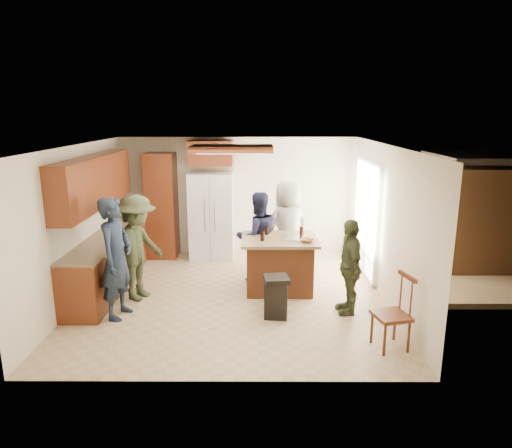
{
  "coord_description": "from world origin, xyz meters",
  "views": [
    {
      "loc": [
        0.41,
        -7.15,
        3.0
      ],
      "look_at": [
        0.38,
        0.4,
        1.15
      ],
      "focal_mm": 32.0,
      "sensor_mm": 36.0,
      "label": 1
    }
  ],
  "objects_px": {
    "person_side_right": "(350,267)",
    "kitchen_island": "(279,264)",
    "person_behind_left": "(258,237)",
    "person_behind_right": "(288,228)",
    "person_counter": "(137,248)",
    "person_front_left": "(116,258)",
    "refrigerator": "(212,216)",
    "spindle_chair": "(393,315)",
    "trash_bin": "(276,296)"
  },
  "relations": [
    {
      "from": "person_front_left",
      "to": "person_behind_left",
      "type": "bearing_deg",
      "value": -43.63
    },
    {
      "from": "person_counter",
      "to": "spindle_chair",
      "type": "height_order",
      "value": "person_counter"
    },
    {
      "from": "person_counter",
      "to": "trash_bin",
      "type": "relative_size",
      "value": 2.76
    },
    {
      "from": "person_front_left",
      "to": "person_counter",
      "type": "distance_m",
      "value": 0.69
    },
    {
      "from": "refrigerator",
      "to": "spindle_chair",
      "type": "height_order",
      "value": "refrigerator"
    },
    {
      "from": "kitchen_island",
      "to": "trash_bin",
      "type": "bearing_deg",
      "value": -95.0
    },
    {
      "from": "person_behind_left",
      "to": "kitchen_island",
      "type": "xyz_separation_m",
      "value": [
        0.37,
        -0.44,
        -0.35
      ]
    },
    {
      "from": "refrigerator",
      "to": "person_behind_right",
      "type": "bearing_deg",
      "value": -33.06
    },
    {
      "from": "kitchen_island",
      "to": "trash_bin",
      "type": "relative_size",
      "value": 2.03
    },
    {
      "from": "kitchen_island",
      "to": "person_front_left",
      "type": "bearing_deg",
      "value": -156.59
    },
    {
      "from": "trash_bin",
      "to": "spindle_chair",
      "type": "xyz_separation_m",
      "value": [
        1.47,
        -0.94,
        0.13
      ]
    },
    {
      "from": "person_behind_right",
      "to": "person_counter",
      "type": "xyz_separation_m",
      "value": [
        -2.52,
        -1.21,
        -0.03
      ]
    },
    {
      "from": "person_counter",
      "to": "spindle_chair",
      "type": "xyz_separation_m",
      "value": [
        3.7,
        -1.62,
        -0.41
      ]
    },
    {
      "from": "person_side_right",
      "to": "kitchen_island",
      "type": "bearing_deg",
      "value": -135.28
    },
    {
      "from": "person_counter",
      "to": "person_behind_right",
      "type": "bearing_deg",
      "value": -40.55
    },
    {
      "from": "person_side_right",
      "to": "kitchen_island",
      "type": "height_order",
      "value": "person_side_right"
    },
    {
      "from": "person_side_right",
      "to": "kitchen_island",
      "type": "relative_size",
      "value": 1.15
    },
    {
      "from": "trash_bin",
      "to": "spindle_chair",
      "type": "distance_m",
      "value": 1.75
    },
    {
      "from": "person_side_right",
      "to": "person_behind_left",
      "type": "bearing_deg",
      "value": -137.76
    },
    {
      "from": "kitchen_island",
      "to": "spindle_chair",
      "type": "bearing_deg",
      "value": -55.54
    },
    {
      "from": "person_behind_left",
      "to": "refrigerator",
      "type": "bearing_deg",
      "value": -74.98
    },
    {
      "from": "person_front_left",
      "to": "refrigerator",
      "type": "height_order",
      "value": "person_front_left"
    },
    {
      "from": "spindle_chair",
      "to": "person_behind_left",
      "type": "bearing_deg",
      "value": 125.51
    },
    {
      "from": "person_behind_left",
      "to": "trash_bin",
      "type": "relative_size",
      "value": 2.61
    },
    {
      "from": "person_front_left",
      "to": "spindle_chair",
      "type": "xyz_separation_m",
      "value": [
        3.83,
        -0.94,
        -0.46
      ]
    },
    {
      "from": "kitchen_island",
      "to": "trash_bin",
      "type": "distance_m",
      "value": 1.08
    },
    {
      "from": "person_side_right",
      "to": "person_counter",
      "type": "bearing_deg",
      "value": -102.47
    },
    {
      "from": "person_side_right",
      "to": "trash_bin",
      "type": "bearing_deg",
      "value": -85.61
    },
    {
      "from": "person_front_left",
      "to": "person_counter",
      "type": "height_order",
      "value": "person_front_left"
    },
    {
      "from": "person_behind_right",
      "to": "kitchen_island",
      "type": "xyz_separation_m",
      "value": [
        -0.19,
        -0.83,
        -0.42
      ]
    },
    {
      "from": "person_behind_right",
      "to": "kitchen_island",
      "type": "distance_m",
      "value": 0.95
    },
    {
      "from": "trash_bin",
      "to": "kitchen_island",
      "type": "bearing_deg",
      "value": 85.0
    },
    {
      "from": "person_side_right",
      "to": "kitchen_island",
      "type": "xyz_separation_m",
      "value": [
        -1.02,
        0.91,
        -0.26
      ]
    },
    {
      "from": "person_behind_left",
      "to": "spindle_chair",
      "type": "bearing_deg",
      "value": 105.67
    },
    {
      "from": "person_counter",
      "to": "trash_bin",
      "type": "xyz_separation_m",
      "value": [
        2.23,
        -0.68,
        -0.55
      ]
    },
    {
      "from": "person_behind_right",
      "to": "kitchen_island",
      "type": "bearing_deg",
      "value": 46.1
    },
    {
      "from": "spindle_chair",
      "to": "person_counter",
      "type": "bearing_deg",
      "value": 156.35
    },
    {
      "from": "person_counter",
      "to": "refrigerator",
      "type": "distance_m",
      "value": 2.42
    },
    {
      "from": "person_front_left",
      "to": "kitchen_island",
      "type": "height_order",
      "value": "person_front_left"
    },
    {
      "from": "person_front_left",
      "to": "trash_bin",
      "type": "height_order",
      "value": "person_front_left"
    },
    {
      "from": "kitchen_island",
      "to": "refrigerator",
      "type": "bearing_deg",
      "value": 126.15
    },
    {
      "from": "person_behind_left",
      "to": "person_behind_right",
      "type": "bearing_deg",
      "value": -165.38
    },
    {
      "from": "person_counter",
      "to": "refrigerator",
      "type": "height_order",
      "value": "refrigerator"
    },
    {
      "from": "person_front_left",
      "to": "person_behind_right",
      "type": "distance_m",
      "value": 3.25
    },
    {
      "from": "person_front_left",
      "to": "kitchen_island",
      "type": "xyz_separation_m",
      "value": [
        2.45,
        1.06,
        -0.44
      ]
    },
    {
      "from": "refrigerator",
      "to": "trash_bin",
      "type": "distance_m",
      "value": 3.19
    },
    {
      "from": "person_front_left",
      "to": "person_side_right",
      "type": "xyz_separation_m",
      "value": [
        3.47,
        0.15,
        -0.18
      ]
    },
    {
      "from": "refrigerator",
      "to": "person_behind_left",
      "type": "bearing_deg",
      "value": -55.15
    },
    {
      "from": "person_front_left",
      "to": "trash_bin",
      "type": "distance_m",
      "value": 2.43
    },
    {
      "from": "person_side_right",
      "to": "spindle_chair",
      "type": "distance_m",
      "value": 1.19
    }
  ]
}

